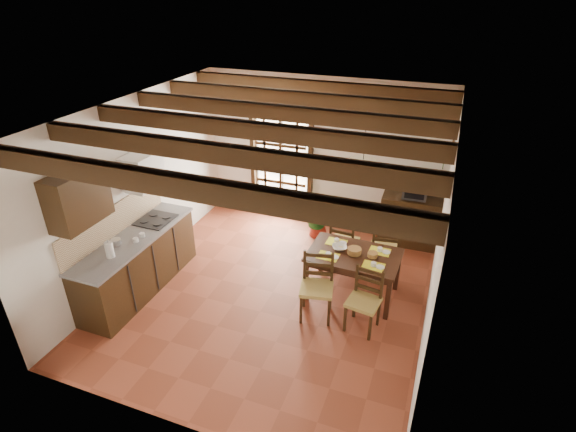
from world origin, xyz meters
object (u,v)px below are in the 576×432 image
at_px(chair_far_right, 384,259).
at_px(pendant_lamp, 363,164).
at_px(chair_near_right, 363,311).
at_px(chair_near_left, 316,298).
at_px(crt_tv, 416,188).
at_px(kitchen_counter, 138,262).
at_px(dining_table, 354,259).
at_px(chair_far_left, 343,251).
at_px(potted_plant, 319,208).
at_px(sideboard, 411,221).

distance_m(chair_far_right, pendant_lamp, 1.90).
bearing_deg(chair_near_right, chair_near_left, -173.02).
xyz_separation_m(crt_tv, pendant_lamp, (-0.63, -1.73, 0.98)).
xyz_separation_m(kitchen_counter, dining_table, (3.09, 0.99, 0.15)).
bearing_deg(kitchen_counter, chair_far_left, 31.16).
height_order(kitchen_counter, chair_far_left, kitchen_counter).
xyz_separation_m(kitchen_counter, chair_far_right, (3.45, 1.66, -0.17)).
distance_m(chair_near_right, crt_tv, 2.66).
distance_m(dining_table, chair_far_right, 0.82).
bearing_deg(crt_tv, chair_far_right, -104.55).
bearing_deg(kitchen_counter, dining_table, 17.83).
xyz_separation_m(chair_far_left, crt_tv, (0.94, 1.14, 0.80)).
distance_m(dining_table, potted_plant, 1.81).
bearing_deg(chair_far_right, crt_tv, -111.69).
xyz_separation_m(chair_near_right, pendant_lamp, (-0.31, 0.79, 1.80)).
height_order(chair_near_left, sideboard, chair_near_left).
bearing_deg(chair_near_right, kitchen_counter, -165.91).
height_order(kitchen_counter, sideboard, kitchen_counter).
bearing_deg(chair_near_right, chair_far_left, 123.20).
bearing_deg(dining_table, chair_near_right, -63.81).
height_order(chair_near_right, crt_tv, crt_tv).
bearing_deg(sideboard, chair_far_left, -130.87).
distance_m(crt_tv, pendant_lamp, 2.08).
xyz_separation_m(chair_near_left, crt_tv, (0.98, 2.49, 0.79)).
bearing_deg(sideboard, pendant_lamp, -111.49).
relative_size(kitchen_counter, pendant_lamp, 2.66).
relative_size(chair_far_left, crt_tv, 2.25).
relative_size(chair_near_right, sideboard, 0.84).
bearing_deg(crt_tv, sideboard, 88.56).
relative_size(dining_table, chair_far_right, 1.41).
height_order(dining_table, chair_near_right, chair_near_right).
bearing_deg(chair_near_left, potted_plant, 94.24).
distance_m(chair_far_right, sideboard, 1.21).
relative_size(chair_near_left, chair_far_right, 1.02).
distance_m(chair_near_right, chair_far_right, 1.35).
bearing_deg(chair_far_right, kitchen_counter, 17.12).
xyz_separation_m(chair_near_left, chair_far_left, (0.05, 1.35, -0.01)).
distance_m(chair_near_left, chair_far_left, 1.35).
relative_size(dining_table, crt_tv, 3.27).
xyz_separation_m(dining_table, chair_far_right, (0.36, 0.67, -0.33)).
height_order(kitchen_counter, chair_far_right, kitchen_counter).
xyz_separation_m(chair_far_right, pendant_lamp, (-0.36, -0.57, 1.78)).
bearing_deg(dining_table, chair_near_left, -116.34).
distance_m(chair_near_left, sideboard, 2.69).
height_order(sideboard, pendant_lamp, pendant_lamp).
bearing_deg(crt_tv, chair_near_right, -98.62).
relative_size(dining_table, chair_far_left, 1.45).
xyz_separation_m(dining_table, crt_tv, (0.63, 1.83, 0.47)).
height_order(chair_far_left, potted_plant, potted_plant).
xyz_separation_m(chair_near_left, sideboard, (0.98, 2.50, 0.15)).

